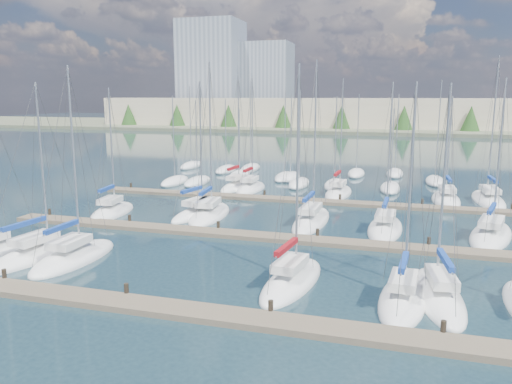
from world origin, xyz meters
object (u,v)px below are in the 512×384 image
(sailboat_e, at_px, (403,299))
(sailboat_n, at_px, (237,186))
(sailboat_r, at_px, (488,200))
(sailboat_b, at_px, (41,253))
(sailboat_i, at_px, (198,213))
(sailboat_m, at_px, (491,235))
(sailboat_c, at_px, (74,257))
(sailboat_p, at_px, (338,193))
(sailboat_q, at_px, (446,200))
(sailboat_k, at_px, (311,221))
(sailboat_o, at_px, (251,188))
(sailboat_j, at_px, (210,214))
(sailboat_l, at_px, (385,228))
(sailboat_d, at_px, (292,281))
(sailboat_h, at_px, (112,212))
(sailboat_f, at_px, (438,295))

(sailboat_e, bearing_deg, sailboat_n, 127.88)
(sailboat_r, height_order, sailboat_b, sailboat_r)
(sailboat_i, relative_size, sailboat_r, 0.83)
(sailboat_m, bearing_deg, sailboat_c, -139.00)
(sailboat_p, bearing_deg, sailboat_e, -73.13)
(sailboat_q, distance_m, sailboat_r, 4.32)
(sailboat_c, distance_m, sailboat_k, 19.56)
(sailboat_c, distance_m, sailboat_m, 30.67)
(sailboat_m, distance_m, sailboat_e, 16.08)
(sailboat_i, distance_m, sailboat_o, 13.27)
(sailboat_e, bearing_deg, sailboat_i, 144.74)
(sailboat_i, bearing_deg, sailboat_o, 97.77)
(sailboat_r, distance_m, sailboat_j, 28.90)
(sailboat_o, bearing_deg, sailboat_l, -40.43)
(sailboat_d, relative_size, sailboat_r, 0.86)
(sailboat_k, distance_m, sailboat_j, 9.29)
(sailboat_n, bearing_deg, sailboat_h, -108.36)
(sailboat_h, height_order, sailboat_k, sailboat_k)
(sailboat_c, height_order, sailboat_o, sailboat_o)
(sailboat_b, xyz_separation_m, sailboat_j, (6.85, 13.93, 0.01))
(sailboat_i, bearing_deg, sailboat_e, -28.01)
(sailboat_p, bearing_deg, sailboat_b, -118.40)
(sailboat_d, height_order, sailboat_e, sailboat_d)
(sailboat_q, distance_m, sailboat_i, 25.70)
(sailboat_e, bearing_deg, sailboat_l, 100.37)
(sailboat_h, xyz_separation_m, sailboat_p, (18.96, 15.07, 0.01))
(sailboat_q, xyz_separation_m, sailboat_c, (-25.20, -26.96, 0.01))
(sailboat_n, height_order, sailboat_e, sailboat_n)
(sailboat_o, bearing_deg, sailboat_h, -119.55)
(sailboat_l, bearing_deg, sailboat_e, -82.20)
(sailboat_f, distance_m, sailboat_r, 28.78)
(sailboat_b, bearing_deg, sailboat_d, 5.79)
(sailboat_q, distance_m, sailboat_m, 13.52)
(sailboat_n, xyz_separation_m, sailboat_l, (17.56, -14.59, -0.02))
(sailboat_h, relative_size, sailboat_k, 0.84)
(sailboat_f, relative_size, sailboat_d, 0.92)
(sailboat_q, height_order, sailboat_l, sailboat_l)
(sailboat_n, relative_size, sailboat_h, 1.14)
(sailboat_n, distance_m, sailboat_l, 22.83)
(sailboat_m, height_order, sailboat_l, sailboat_m)
(sailboat_c, height_order, sailboat_r, sailboat_r)
(sailboat_f, xyz_separation_m, sailboat_j, (-18.73, 14.03, -0.00))
(sailboat_n, bearing_deg, sailboat_f, -47.98)
(sailboat_j, bearing_deg, sailboat_f, -42.66)
(sailboat_k, bearing_deg, sailboat_i, -177.16)
(sailboat_m, bearing_deg, sailboat_q, 114.26)
(sailboat_i, bearing_deg, sailboat_r, 39.98)
(sailboat_b, bearing_deg, sailboat_h, 106.50)
(sailboat_q, distance_m, sailboat_l, 14.64)
(sailboat_f, bearing_deg, sailboat_b, 172.99)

